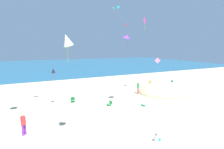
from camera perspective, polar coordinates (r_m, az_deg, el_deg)
The scene contains 20 objects.
ground_plane at distance 22.49m, azimuth -1.52°, elevation -7.41°, with size 120.00×120.00×0.00m, color beige.
ocean_water at distance 64.25m, azimuth -16.66°, elevation 3.41°, with size 120.00×60.00×0.05m, color #236084.
dune_mound at distance 26.30m, azimuth 21.05°, elevation -5.53°, with size 11.37×7.96×2.57m, color beige.
beach_chair_near_camera at distance 24.05m, azimuth -26.03°, elevation -6.64°, with size 0.67×0.81×0.61m.
beach_chair_mid_beach at distance 18.45m, azimuth -0.83°, elevation -10.48°, with size 0.70×0.63×0.55m.
beach_chair_far_left at distance 20.13m, azimuth -14.21°, elevation -8.90°, with size 0.59×0.67×0.62m.
cooler_box at distance 18.58m, azimuth 11.41°, elevation -10.90°, with size 0.48×0.54×0.28m.
person_0 at distance 29.79m, azimuth 13.85°, elevation -2.85°, with size 0.59×0.70×0.78m.
person_1 at distance 14.10m, azimuth -29.74°, elevation -15.15°, with size 0.48×0.48×1.72m.
person_2 at distance 23.02m, azimuth 9.53°, elevation -4.53°, with size 0.48×0.48×1.75m.
person_3 at distance 12.45m, azimuth 16.04°, elevation -21.50°, with size 0.57×0.37×0.67m.
person_4 at distance 26.46m, azimuth 21.14°, elevation -3.19°, with size 0.39×0.39×1.75m.
kite_pink at distance 28.38m, azimuth 16.36°, elevation 4.86°, with size 0.91×0.57×2.01m.
kite_red at distance 40.81m, azimuth 5.14°, elevation 17.94°, with size 0.72×0.73×0.98m.
kite_black at distance 18.63m, azimuth -20.73°, elevation 1.28°, with size 0.53×0.55×1.51m.
kite_magenta at distance 24.28m, azimuth 11.90°, elevation 18.75°, with size 0.86×0.66×1.83m.
kite_teal at distance 32.48m, azimuth 2.22°, elevation 23.41°, with size 0.58×0.33×1.33m.
kite_green at distance 37.92m, azimuth 0.60°, elevation 23.26°, with size 0.95×0.94×1.41m.
kite_white at distance 10.94m, azimuth -16.14°, elevation 12.04°, with size 1.07×1.06×1.93m.
kite_purple at distance 17.71m, azimuth 5.67°, elevation 13.65°, with size 0.91×0.77×1.82m.
Camera 1 is at (-8.24, -9.85, 6.62)m, focal length 24.93 mm.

